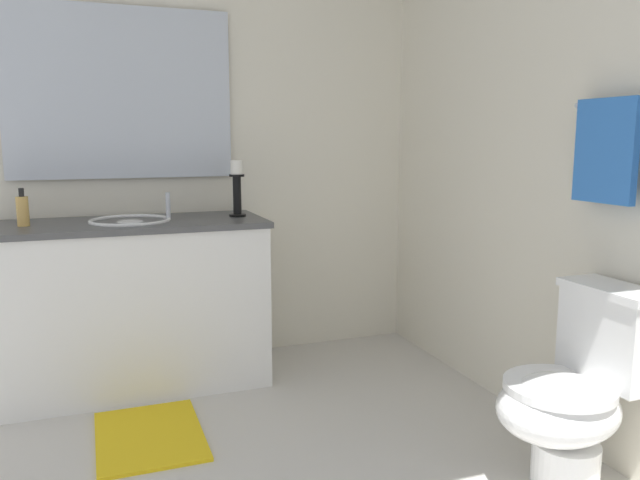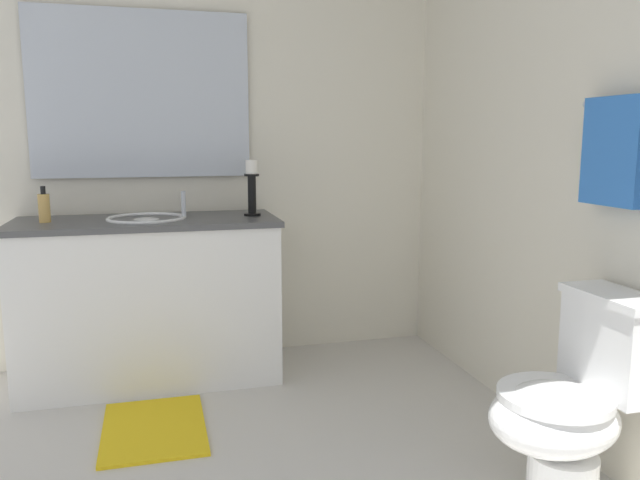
{
  "view_description": "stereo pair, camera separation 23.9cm",
  "coord_description": "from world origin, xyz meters",
  "px_view_note": "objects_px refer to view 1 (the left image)",
  "views": [
    {
      "loc": [
        2.27,
        -0.43,
        1.27
      ],
      "look_at": [
        -0.09,
        0.45,
        0.86
      ],
      "focal_mm": 34.89,
      "sensor_mm": 36.0,
      "label": 1
    },
    {
      "loc": [
        2.35,
        -0.2,
        1.27
      ],
      "look_at": [
        -0.09,
        0.45,
        0.86
      ],
      "focal_mm": 34.89,
      "sensor_mm": 36.0,
      "label": 2
    }
  ],
  "objects_px": {
    "vanity_cabinet": "(134,304)",
    "candle_holder_tall": "(237,187)",
    "towel_near_vanity": "(605,151)",
    "mirror": "(120,93)",
    "soap_bottle": "(23,210)",
    "toilet": "(574,394)",
    "bath_mat": "(150,436)",
    "sink_basin": "(131,229)"
  },
  "relations": [
    {
      "from": "vanity_cabinet",
      "to": "candle_holder_tall",
      "type": "distance_m",
      "value": 0.81
    },
    {
      "from": "candle_holder_tall",
      "to": "towel_near_vanity",
      "type": "bearing_deg",
      "value": 36.43
    },
    {
      "from": "candle_holder_tall",
      "to": "towel_near_vanity",
      "type": "distance_m",
      "value": 1.8
    },
    {
      "from": "mirror",
      "to": "candle_holder_tall",
      "type": "height_order",
      "value": "mirror"
    },
    {
      "from": "vanity_cabinet",
      "to": "mirror",
      "type": "distance_m",
      "value": 1.11
    },
    {
      "from": "mirror",
      "to": "soap_bottle",
      "type": "relative_size",
      "value": 6.45
    },
    {
      "from": "soap_bottle",
      "to": "toilet",
      "type": "bearing_deg",
      "value": 50.28
    },
    {
      "from": "bath_mat",
      "to": "soap_bottle",
      "type": "bearing_deg",
      "value": -142.39
    },
    {
      "from": "mirror",
      "to": "soap_bottle",
      "type": "bearing_deg",
      "value": -60.24
    },
    {
      "from": "towel_near_vanity",
      "to": "sink_basin",
      "type": "bearing_deg",
      "value": -131.56
    },
    {
      "from": "soap_bottle",
      "to": "bath_mat",
      "type": "distance_m",
      "value": 1.22
    },
    {
      "from": "bath_mat",
      "to": "mirror",
      "type": "bearing_deg",
      "value": 180.0
    },
    {
      "from": "toilet",
      "to": "bath_mat",
      "type": "bearing_deg",
      "value": -123.82
    },
    {
      "from": "toilet",
      "to": "bath_mat",
      "type": "distance_m",
      "value": 1.73
    },
    {
      "from": "candle_holder_tall",
      "to": "toilet",
      "type": "relative_size",
      "value": 0.4
    },
    {
      "from": "candle_holder_tall",
      "to": "towel_near_vanity",
      "type": "height_order",
      "value": "towel_near_vanity"
    },
    {
      "from": "candle_holder_tall",
      "to": "bath_mat",
      "type": "height_order",
      "value": "candle_holder_tall"
    },
    {
      "from": "vanity_cabinet",
      "to": "candle_holder_tall",
      "type": "height_order",
      "value": "candle_holder_tall"
    },
    {
      "from": "sink_basin",
      "to": "bath_mat",
      "type": "distance_m",
      "value": 1.03
    },
    {
      "from": "sink_basin",
      "to": "soap_bottle",
      "type": "bearing_deg",
      "value": -90.38
    },
    {
      "from": "towel_near_vanity",
      "to": "mirror",
      "type": "bearing_deg",
      "value": -136.66
    },
    {
      "from": "mirror",
      "to": "sink_basin",
      "type": "bearing_deg",
      "value": 0.2
    },
    {
      "from": "soap_bottle",
      "to": "towel_near_vanity",
      "type": "distance_m",
      "value": 2.55
    },
    {
      "from": "vanity_cabinet",
      "to": "sink_basin",
      "type": "height_order",
      "value": "sink_basin"
    },
    {
      "from": "candle_holder_tall",
      "to": "vanity_cabinet",
      "type": "bearing_deg",
      "value": -89.13
    },
    {
      "from": "sink_basin",
      "to": "mirror",
      "type": "bearing_deg",
      "value": -179.8
    },
    {
      "from": "mirror",
      "to": "candle_holder_tall",
      "type": "distance_m",
      "value": 0.79
    },
    {
      "from": "vanity_cabinet",
      "to": "bath_mat",
      "type": "relative_size",
      "value": 2.24
    },
    {
      "from": "vanity_cabinet",
      "to": "soap_bottle",
      "type": "relative_size",
      "value": 7.45
    },
    {
      "from": "sink_basin",
      "to": "toilet",
      "type": "relative_size",
      "value": 0.54
    },
    {
      "from": "soap_bottle",
      "to": "towel_near_vanity",
      "type": "xyz_separation_m",
      "value": [
        1.43,
        2.09,
        0.29
      ]
    },
    {
      "from": "soap_bottle",
      "to": "toilet",
      "type": "xyz_separation_m",
      "value": [
        1.57,
        1.89,
        -0.57
      ]
    },
    {
      "from": "candle_holder_tall",
      "to": "toilet",
      "type": "distance_m",
      "value": 1.91
    },
    {
      "from": "toilet",
      "to": "bath_mat",
      "type": "xyz_separation_m",
      "value": [
        -0.94,
        -1.41,
        -0.36
      ]
    },
    {
      "from": "vanity_cabinet",
      "to": "mirror",
      "type": "xyz_separation_m",
      "value": [
        -0.28,
        0.0,
        1.08
      ]
    },
    {
      "from": "vanity_cabinet",
      "to": "towel_near_vanity",
      "type": "xyz_separation_m",
      "value": [
        1.43,
        1.61,
        0.79
      ]
    },
    {
      "from": "sink_basin",
      "to": "toilet",
      "type": "xyz_separation_m",
      "value": [
        1.57,
        1.41,
        -0.46
      ]
    },
    {
      "from": "soap_bottle",
      "to": "bath_mat",
      "type": "relative_size",
      "value": 0.3
    },
    {
      "from": "vanity_cabinet",
      "to": "toilet",
      "type": "distance_m",
      "value": 2.11
    },
    {
      "from": "sink_basin",
      "to": "mirror",
      "type": "height_order",
      "value": "mirror"
    },
    {
      "from": "towel_near_vanity",
      "to": "bath_mat",
      "type": "bearing_deg",
      "value": -116.47
    },
    {
      "from": "bath_mat",
      "to": "candle_holder_tall",
      "type": "bearing_deg",
      "value": 138.96
    }
  ]
}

